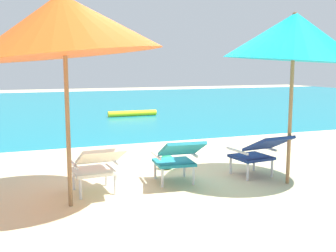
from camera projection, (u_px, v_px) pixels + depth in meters
name	position (u px, v px, depth m)	size (l,w,h in m)	color
ground_plane	(112.00, 135.00, 9.47)	(40.00, 40.00, 0.00)	beige
ocean_band	(71.00, 105.00, 16.71)	(40.00, 18.00, 0.01)	teal
swim_buoy	(132.00, 113.00, 13.02)	(0.18, 0.18, 1.60)	yellow
lounge_chair_left	(97.00, 165.00, 4.99)	(0.59, 0.90, 0.68)	silver
lounge_chair_center	(177.00, 156.00, 5.44)	(0.61, 0.92, 0.68)	teal
lounge_chair_right	(259.00, 151.00, 5.78)	(0.62, 0.92, 0.68)	navy
beach_umbrella_left	(64.00, 25.00, 4.39)	(2.62, 2.58, 2.49)	olive
beach_umbrella_right	(294.00, 37.00, 5.30)	(2.56, 2.56, 2.36)	olive
beach_ball	(167.00, 162.00, 6.35)	(0.24, 0.24, 0.24)	#1E9E60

